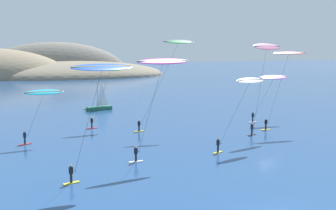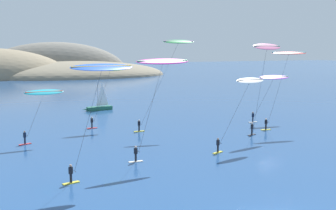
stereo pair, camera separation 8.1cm
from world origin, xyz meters
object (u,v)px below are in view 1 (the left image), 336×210
at_px(kitesurfer_green, 174,51).
at_px(kitesurfer_magenta, 161,69).
at_px(kitesurfer_lime, 110,72).
at_px(kitesurfer_cyan, 42,97).
at_px(kitesurfer_white, 247,86).
at_px(kitesurfer_purple, 272,80).
at_px(kitesurfer_red, 287,59).
at_px(kitesurfer_blue, 100,74).
at_px(kitesurfer_pink, 266,53).
at_px(sailboat_near, 98,107).

bearing_deg(kitesurfer_green, kitesurfer_magenta, -120.75).
relative_size(kitesurfer_lime, kitesurfer_cyan, 1.39).
height_order(kitesurfer_white, kitesurfer_lime, kitesurfer_lime).
height_order(kitesurfer_green, kitesurfer_lime, kitesurfer_green).
relative_size(kitesurfer_purple, kitesurfer_green, 0.58).
distance_m(kitesurfer_magenta, kitesurfer_red, 24.33).
height_order(kitesurfer_blue, kitesurfer_pink, kitesurfer_pink).
xyz_separation_m(kitesurfer_green, kitesurfer_cyan, (-18.32, -0.48, -5.53)).
relative_size(kitesurfer_purple, kitesurfer_magenta, 0.70).
bearing_deg(kitesurfer_magenta, kitesurfer_white, 2.71).
distance_m(kitesurfer_red, kitesurfer_lime, 25.83).
bearing_deg(kitesurfer_cyan, kitesurfer_magenta, -51.95).
relative_size(kitesurfer_white, kitesurfer_cyan, 1.25).
bearing_deg(kitesurfer_green, kitesurfer_pink, -34.90).
relative_size(kitesurfer_magenta, kitesurfer_pink, 0.86).
relative_size(kitesurfer_purple, kitesurfer_pink, 0.60).
distance_m(kitesurfer_pink, kitesurfer_lime, 22.63).
height_order(kitesurfer_magenta, kitesurfer_red, kitesurfer_red).
height_order(kitesurfer_white, kitesurfer_magenta, kitesurfer_magenta).
bearing_deg(sailboat_near, kitesurfer_cyan, -119.57).
xyz_separation_m(sailboat_near, kitesurfer_white, (7.93, -36.64, 6.60)).
bearing_deg(kitesurfer_blue, kitesurfer_green, 48.35).
distance_m(kitesurfer_purple, kitesurfer_blue, 37.81).
xyz_separation_m(kitesurfer_magenta, kitesurfer_pink, (18.43, 6.35, 1.50)).
xyz_separation_m(sailboat_near, kitesurfer_magenta, (-3.42, -37.18, 8.91)).
distance_m(kitesurfer_blue, kitesurfer_lime, 25.49).
relative_size(kitesurfer_green, kitesurfer_cyan, 1.94).
height_order(kitesurfer_purple, kitesurfer_white, kitesurfer_white).
bearing_deg(kitesurfer_cyan, kitesurfer_purple, 0.77).
distance_m(sailboat_near, kitesurfer_cyan, 28.16).
xyz_separation_m(sailboat_near, kitesurfer_cyan, (-13.67, -24.09, 5.08)).
bearing_deg(kitesurfer_green, kitesurfer_white, -75.87).
bearing_deg(kitesurfer_cyan, kitesurfer_blue, -81.61).
height_order(kitesurfer_green, kitesurfer_cyan, kitesurfer_green).
relative_size(kitesurfer_pink, kitesurfer_cyan, 1.86).
bearing_deg(sailboat_near, kitesurfer_lime, -99.43).
height_order(kitesurfer_magenta, kitesurfer_lime, kitesurfer_magenta).
height_order(sailboat_near, kitesurfer_purple, kitesurfer_purple).
bearing_deg(kitesurfer_purple, kitesurfer_white, -137.48).
bearing_deg(kitesurfer_white, kitesurfer_pink, 39.38).
distance_m(kitesurfer_magenta, kitesurfer_cyan, 17.06).
xyz_separation_m(kitesurfer_lime, kitesurfer_cyan, (-10.80, -6.83, -2.49)).
xyz_separation_m(kitesurfer_white, kitesurfer_pink, (7.08, 5.81, 3.81)).
bearing_deg(sailboat_near, kitesurfer_green, -78.85).
height_order(sailboat_near, kitesurfer_green, kitesurfer_green).
xyz_separation_m(kitesurfer_purple, kitesurfer_cyan, (-35.82, -0.48, -0.92)).
bearing_deg(sailboat_near, kitesurfer_white, -77.78).
xyz_separation_m(kitesurfer_green, kitesurfer_pink, (10.36, -7.23, -0.21)).
relative_size(kitesurfer_blue, kitesurfer_cyan, 1.56).
xyz_separation_m(kitesurfer_white, kitesurfer_red, (11.78, 6.98, 2.89)).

